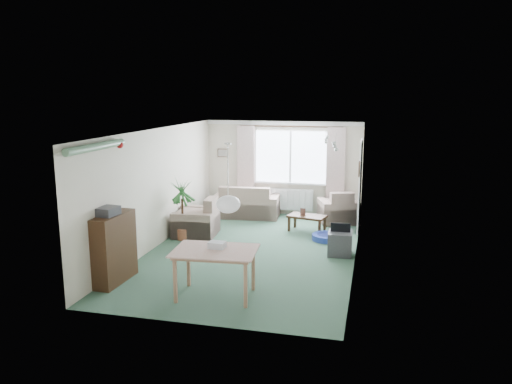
% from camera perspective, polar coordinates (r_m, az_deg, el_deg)
% --- Properties ---
extents(ground, '(6.50, 6.50, 0.00)m').
position_cam_1_polar(ground, '(9.98, -0.41, -6.82)').
color(ground, '#325441').
extents(window, '(1.80, 0.03, 1.30)m').
position_cam_1_polar(window, '(12.71, 3.98, 4.04)').
color(window, white).
extents(curtain_rod, '(2.60, 0.03, 0.03)m').
position_cam_1_polar(curtain_rod, '(12.56, 3.97, 7.48)').
color(curtain_rod, black).
extents(curtain_left, '(0.45, 0.08, 2.00)m').
position_cam_1_polar(curtain_left, '(12.88, -1.17, 3.13)').
color(curtain_left, beige).
extents(curtain_right, '(0.45, 0.08, 2.00)m').
position_cam_1_polar(curtain_right, '(12.50, 9.09, 2.74)').
color(curtain_right, beige).
extents(radiator, '(1.20, 0.10, 0.55)m').
position_cam_1_polar(radiator, '(12.86, 3.88, -0.85)').
color(radiator, white).
extents(doorway, '(0.03, 0.95, 2.00)m').
position_cam_1_polar(doorway, '(11.60, 11.81, 0.62)').
color(doorway, black).
extents(pendant_lamp, '(0.36, 0.36, 0.36)m').
position_cam_1_polar(pendant_lamp, '(7.39, -3.21, -1.42)').
color(pendant_lamp, white).
extents(tinsel_garland, '(1.60, 1.60, 0.12)m').
position_cam_1_polar(tinsel_garland, '(8.13, -17.80, 4.93)').
color(tinsel_garland, '#196626').
extents(bauble_cluster_a, '(0.20, 0.20, 0.20)m').
position_cam_1_polar(bauble_cluster_a, '(10.19, 7.97, 6.22)').
color(bauble_cluster_a, silver).
extents(bauble_cluster_b, '(0.20, 0.20, 0.20)m').
position_cam_1_polar(bauble_cluster_b, '(8.97, 9.12, 5.50)').
color(bauble_cluster_b, silver).
extents(wall_picture_back, '(0.28, 0.03, 0.22)m').
position_cam_1_polar(wall_picture_back, '(13.12, -3.82, 4.49)').
color(wall_picture_back, brown).
extents(wall_picture_right, '(0.03, 0.24, 0.30)m').
position_cam_1_polar(wall_picture_right, '(10.52, 11.72, 2.58)').
color(wall_picture_right, brown).
extents(sofa, '(1.69, 0.99, 0.81)m').
position_cam_1_polar(sofa, '(12.64, -1.06, -1.01)').
color(sofa, beige).
rests_on(sofa, ground).
extents(armchair_corner, '(1.11, 1.08, 0.80)m').
position_cam_1_polar(armchair_corner, '(12.26, 9.40, -1.60)').
color(armchair_corner, '#BBB18D').
rests_on(armchair_corner, ground).
extents(armchair_left, '(0.96, 1.01, 0.84)m').
position_cam_1_polar(armchair_left, '(11.08, -6.89, -2.79)').
color(armchair_left, beige).
rests_on(armchair_left, ground).
extents(coffee_table, '(0.91, 0.63, 0.37)m').
position_cam_1_polar(coffee_table, '(11.40, 5.84, -3.58)').
color(coffee_table, black).
rests_on(coffee_table, ground).
extents(photo_frame, '(0.12, 0.06, 0.16)m').
position_cam_1_polar(photo_frame, '(11.34, 5.38, -2.26)').
color(photo_frame, '#52322A').
rests_on(photo_frame, coffee_table).
extents(bookshelf, '(0.35, 0.96, 1.16)m').
position_cam_1_polar(bookshelf, '(8.61, -15.91, -6.21)').
color(bookshelf, black).
rests_on(bookshelf, ground).
extents(hifi_box, '(0.31, 0.38, 0.14)m').
position_cam_1_polar(hifi_box, '(8.38, -16.59, -2.12)').
color(hifi_box, '#313136').
rests_on(hifi_box, bookshelf).
extents(houseplant, '(0.74, 0.74, 1.31)m').
position_cam_1_polar(houseplant, '(10.72, -8.41, -2.03)').
color(houseplant, '#1B4E1A').
rests_on(houseplant, ground).
extents(dining_table, '(1.22, 0.86, 0.73)m').
position_cam_1_polar(dining_table, '(7.80, -4.66, -9.30)').
color(dining_table, tan).
rests_on(dining_table, ground).
extents(gift_box, '(0.26, 0.20, 0.12)m').
position_cam_1_polar(gift_box, '(7.75, -4.47, -6.13)').
color(gift_box, white).
rests_on(gift_box, dining_table).
extents(tv_cube, '(0.47, 0.52, 0.46)m').
position_cam_1_polar(tv_cube, '(9.87, 9.58, -5.79)').
color(tv_cube, '#37363B').
rests_on(tv_cube, ground).
extents(pet_bed, '(0.78, 0.78, 0.13)m').
position_cam_1_polar(pet_bed, '(10.82, 8.08, -5.13)').
color(pet_bed, navy).
rests_on(pet_bed, ground).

